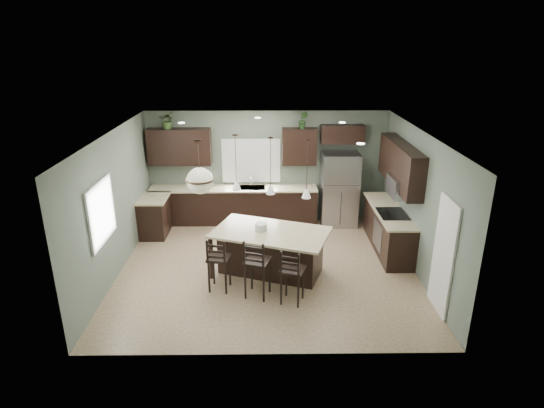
{
  "coord_description": "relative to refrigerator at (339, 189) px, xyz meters",
  "views": [
    {
      "loc": [
        -0.01,
        -8.39,
        4.52
      ],
      "look_at": [
        0.1,
        0.4,
        1.25
      ],
      "focal_mm": 30.0,
      "sensor_mm": 36.0,
      "label": 1
    }
  ],
  "objects": [
    {
      "name": "microwave",
      "position": [
        0.98,
        -1.71,
        0.62
      ],
      "size": [
        0.4,
        0.75,
        0.4
      ],
      "primitive_type": "cube",
      "color": "gray",
      "rests_on": "right_upper_cabs"
    },
    {
      "name": "plant_back_left",
      "position": [
        -4.18,
        0.24,
        1.69
      ],
      "size": [
        0.4,
        0.35,
        0.43
      ],
      "primitive_type": "imported",
      "rotation": [
        0.0,
        0.0,
        0.06
      ],
      "color": "#355224",
      "rests_on": "back_upper_left"
    },
    {
      "name": "bar_stool_center",
      "position": [
        -1.98,
        -3.4,
        -0.34
      ],
      "size": [
        0.54,
        0.54,
        1.16
      ],
      "primitive_type": "cube",
      "rotation": [
        0.0,
        0.0,
        -0.31
      ],
      "color": "black",
      "rests_on": "ground"
    },
    {
      "name": "pendant_right",
      "position": [
        -1.08,
        -2.81,
        1.32
      ],
      "size": [
        0.17,
        0.17,
        1.1
      ],
      "primitive_type": null,
      "color": "silver",
      "rests_on": "room_shell"
    },
    {
      "name": "kitchen_island",
      "position": [
        -1.74,
        -2.58,
        -0.46
      ],
      "size": [
        2.5,
        1.93,
        0.92
      ],
      "primitive_type": "cube",
      "rotation": [
        0.0,
        0.0,
        -0.34
      ],
      "color": "black",
      "rests_on": "ground"
    },
    {
      "name": "room_shell",
      "position": [
        -1.8,
        -2.31,
        0.77
      ],
      "size": [
        6.0,
        6.0,
        6.0
      ],
      "color": "#5D6B5D",
      "rests_on": "ground"
    },
    {
      "name": "plant_back_right",
      "position": [
        -0.92,
        0.24,
        1.68
      ],
      "size": [
        0.26,
        0.23,
        0.42
      ],
      "primitive_type": "imported",
      "rotation": [
        0.0,
        0.0,
        -0.2
      ],
      "color": "#2A5223",
      "rests_on": "back_upper_right"
    },
    {
      "name": "chandelier",
      "position": [
        -3.02,
        -2.84,
        1.38
      ],
      "size": [
        0.53,
        0.53,
        0.99
      ],
      "primitive_type": null,
      "color": "#F0E5C4",
      "rests_on": "room_shell"
    },
    {
      "name": "pendant_center",
      "position": [
        -1.74,
        -2.58,
        1.32
      ],
      "size": [
        0.17,
        0.17,
        1.1
      ],
      "primitive_type": null,
      "color": "white",
      "rests_on": "room_shell"
    },
    {
      "name": "fridge_header",
      "position": [
        0.05,
        0.27,
        1.32
      ],
      "size": [
        1.05,
        0.34,
        0.45
      ],
      "primitive_type": "cube",
      "color": "black",
      "rests_on": "room_shell"
    },
    {
      "name": "back_upper_left",
      "position": [
        -3.95,
        0.27,
        1.02
      ],
      "size": [
        1.55,
        0.34,
        0.9
      ],
      "primitive_type": "cube",
      "color": "black",
      "rests_on": "room_shell"
    },
    {
      "name": "back_upper_right",
      "position": [
        -1.0,
        0.27,
        1.02
      ],
      "size": [
        0.85,
        0.34,
        0.9
      ],
      "primitive_type": "cube",
      "color": "black",
      "rests_on": "room_shell"
    },
    {
      "name": "back_lower_cabs",
      "position": [
        -2.65,
        0.14,
        -0.48
      ],
      "size": [
        4.2,
        0.6,
        0.9
      ],
      "primitive_type": "cube",
      "color": "black",
      "rests_on": "ground"
    },
    {
      "name": "sink_inset",
      "position": [
        -2.2,
        0.12,
        0.01
      ],
      "size": [
        0.7,
        0.45,
        0.01
      ],
      "primitive_type": "cube",
      "color": "gray",
      "rests_on": "back_countertop"
    },
    {
      "name": "window_left",
      "position": [
        -4.79,
        -3.11,
        0.62
      ],
      "size": [
        0.02,
        1.1,
        1.0
      ],
      "primitive_type": "cube",
      "color": "white",
      "rests_on": "room_shell"
    },
    {
      "name": "ground",
      "position": [
        -1.8,
        -2.31,
        -0.93
      ],
      "size": [
        6.0,
        6.0,
        0.0
      ],
      "primitive_type": "plane",
      "color": "#9E8466",
      "rests_on": "ground"
    },
    {
      "name": "refrigerator",
      "position": [
        0.0,
        0.0,
        0.0
      ],
      "size": [
        0.9,
        0.74,
        1.85
      ],
      "primitive_type": "cube",
      "color": "#9E9CA5",
      "rests_on": "ground"
    },
    {
      "name": "back_countertop",
      "position": [
        -2.65,
        0.12,
        -0.01
      ],
      "size": [
        4.2,
        0.66,
        0.04
      ],
      "primitive_type": "cube",
      "color": "beige",
      "rests_on": "back_lower_cabs"
    },
    {
      "name": "bar_stool_right",
      "position": [
        -1.36,
        -3.63,
        -0.39
      ],
      "size": [
        0.5,
        0.5,
        1.07
      ],
      "primitive_type": "cube",
      "rotation": [
        0.0,
        0.0,
        -0.34
      ],
      "color": "black",
      "rests_on": "ground"
    },
    {
      "name": "pendant_left",
      "position": [
        -2.39,
        -2.34,
        1.32
      ],
      "size": [
        0.17,
        0.17,
        1.1
      ],
      "primitive_type": null,
      "color": "white",
      "rests_on": "room_shell"
    },
    {
      "name": "serving_dish",
      "position": [
        -1.92,
        -2.51,
        0.07
      ],
      "size": [
        0.24,
        0.24,
        0.14
      ],
      "primitive_type": "cylinder",
      "color": "silver",
      "rests_on": "kitchen_island"
    },
    {
      "name": "left_return_cabs",
      "position": [
        -4.5,
        -0.61,
        -0.48
      ],
      "size": [
        0.6,
        0.9,
        0.9
      ],
      "primitive_type": "cube",
      "color": "black",
      "rests_on": "ground"
    },
    {
      "name": "pantry_door",
      "position": [
        1.17,
        -3.86,
        0.09
      ],
      "size": [
        0.04,
        0.82,
        2.04
      ],
      "primitive_type": "cube",
      "color": "white",
      "rests_on": "ground"
    },
    {
      "name": "right_countertop",
      "position": [
        0.88,
        -1.44,
        -0.01
      ],
      "size": [
        0.66,
        2.35,
        0.04
      ],
      "primitive_type": "cube",
      "color": "beige",
      "rests_on": "right_lower_cabs"
    },
    {
      "name": "faucet",
      "position": [
        -2.2,
        0.09,
        0.16
      ],
      "size": [
        0.02,
        0.02,
        0.28
      ],
      "primitive_type": "cylinder",
      "color": "silver",
      "rests_on": "back_countertop"
    },
    {
      "name": "bar_stool_left",
      "position": [
        -2.7,
        -3.17,
        -0.39
      ],
      "size": [
        0.46,
        0.46,
        1.08
      ],
      "primitive_type": "cube",
      "rotation": [
        0.0,
        0.0,
        -0.17
      ],
      "color": "black",
      "rests_on": "ground"
    },
    {
      "name": "right_lower_cabs",
      "position": [
        0.9,
        -1.44,
        -0.48
      ],
      "size": [
        0.6,
        2.35,
        0.9
      ],
      "primitive_type": "cube",
      "color": "black",
      "rests_on": "ground"
    },
    {
      "name": "left_return_countertop",
      "position": [
        -4.48,
        -0.61,
        -0.01
      ],
      "size": [
        0.66,
        0.96,
        0.04
      ],
      "primitive_type": "cube",
      "color": "beige",
      "rests_on": "left_return_cabs"
    },
    {
      "name": "right_upper_cabs",
      "position": [
        1.03,
        -1.44,
        1.02
      ],
      "size": [
        0.34,
        2.35,
        0.9
      ],
      "primitive_type": "cube",
      "color": "black",
      "rests_on": "room_shell"
    },
    {
      "name": "window_back",
      "position": [
        -2.2,
        0.42,
        0.62
      ],
      "size": [
        1.35,
        0.02,
        1.0
      ],
      "primitive_type": "cube",
      "color": "white",
      "rests_on": "room_shell"
    },
    {
      "name": "cooktop",
      "position": [
        0.88,
        -1.71,
        0.02
      ],
      "size": [
        0.58,
        0.75,
        0.02
      ],
      "primitive_type": "cube",
      "color": "black",
      "rests_on": "right_countertop"
    },
    {
      "name": "wall_oven_front",
      "position": [
        0.59,
        -1.71,
        -0.48
      ],
      "size": [
        0.01,
        0.72,
        0.6
      ],
      "primitive_type": "cube",
      "color": "gray",
      "rests_on": "right_lower_cabs"
    }
  ]
}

